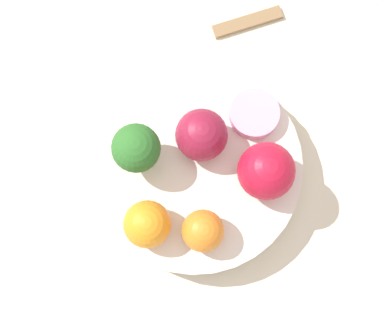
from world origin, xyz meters
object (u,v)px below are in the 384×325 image
(bowl, at_px, (192,168))
(orange_back, at_px, (144,224))
(apple_red, at_px, (198,135))
(spoon, at_px, (245,22))
(broccoli, at_px, (133,148))
(orange_front, at_px, (200,231))
(apple_green, at_px, (263,171))
(small_cup, at_px, (251,114))

(bowl, distance_m, orange_back, 0.09)
(apple_red, bearing_deg, spoon, -18.34)
(broccoli, height_order, orange_back, broccoli)
(bowl, distance_m, spoon, 0.20)
(bowl, relative_size, orange_front, 5.37)
(broccoli, relative_size, apple_green, 1.10)
(orange_front, bearing_deg, small_cup, -22.37)
(bowl, bearing_deg, orange_back, 145.40)
(apple_green, bearing_deg, broccoli, 82.37)
(bowl, xyz_separation_m, small_cup, (0.06, -0.06, 0.03))
(bowl, relative_size, apple_green, 3.90)
(broccoli, xyz_separation_m, apple_red, (0.02, -0.07, -0.01))
(apple_green, height_order, small_cup, apple_green)
(broccoli, relative_size, orange_front, 1.52)
(orange_front, xyz_separation_m, orange_back, (0.00, 0.06, 0.00))
(apple_red, relative_size, orange_front, 1.27)
(small_cup, bearing_deg, spoon, 1.39)
(broccoli, xyz_separation_m, orange_front, (-0.08, -0.07, -0.02))
(bowl, distance_m, apple_green, 0.09)
(bowl, bearing_deg, orange_front, -172.19)
(apple_red, xyz_separation_m, orange_back, (-0.09, 0.05, -0.00))
(orange_back, bearing_deg, small_cup, -41.56)
(bowl, height_order, broccoli, broccoli)
(broccoli, bearing_deg, apple_green, -97.63)
(apple_red, bearing_deg, bowl, 166.90)
(bowl, distance_m, apple_red, 0.06)
(broccoli, distance_m, spoon, 0.23)
(orange_front, bearing_deg, apple_red, 2.29)
(broccoli, distance_m, orange_back, 0.08)
(apple_green, xyz_separation_m, spoon, (0.20, 0.01, -0.07))
(orange_front, bearing_deg, spoon, -10.81)
(bowl, bearing_deg, apple_red, -13.10)
(apple_green, height_order, orange_front, apple_green)
(small_cup, bearing_deg, apple_green, -171.36)
(apple_red, bearing_deg, apple_green, -118.70)
(broccoli, distance_m, apple_green, 0.13)
(bowl, relative_size, small_cup, 4.32)
(broccoli, xyz_separation_m, orange_back, (-0.07, -0.01, -0.01))
(orange_front, distance_m, spoon, 0.27)
(orange_front, relative_size, spoon, 0.50)
(small_cup, xyz_separation_m, spoon, (0.13, 0.00, -0.05))
(broccoli, bearing_deg, bowl, -96.69)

